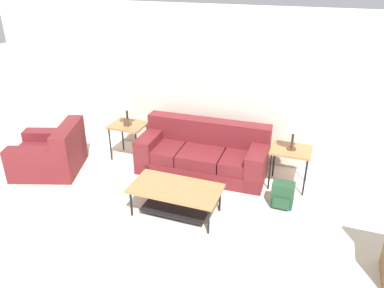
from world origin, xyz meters
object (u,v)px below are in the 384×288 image
(side_table_left, at_px, (128,128))
(side_table_right, at_px, (291,153))
(table_lamp_left, at_px, (126,102))
(coffee_table, at_px, (176,194))
(backpack, at_px, (283,195))
(table_lamp_right, at_px, (295,124))
(couch, at_px, (203,155))
(armchair, at_px, (51,155))

(side_table_left, bearing_deg, side_table_right, 0.00)
(side_table_right, bearing_deg, table_lamp_left, -180.00)
(coffee_table, height_order, backpack, coffee_table)
(coffee_table, height_order, side_table_right, side_table_right)
(backpack, bearing_deg, table_lamp_right, 89.92)
(side_table_left, height_order, side_table_right, same)
(side_table_right, distance_m, table_lamp_right, 0.48)
(couch, distance_m, table_lamp_left, 1.58)
(couch, bearing_deg, side_table_left, 179.87)
(armchair, bearing_deg, side_table_right, 12.65)
(couch, height_order, side_table_right, couch)
(side_table_left, relative_size, table_lamp_right, 1.19)
(backpack, bearing_deg, couch, 156.91)
(table_lamp_left, bearing_deg, armchair, -139.91)
(armchair, distance_m, coffee_table, 2.47)
(table_lamp_left, height_order, table_lamp_right, same)
(armchair, bearing_deg, backpack, 3.85)
(side_table_right, bearing_deg, table_lamp_right, -116.57)
(armchair, distance_m, side_table_right, 3.91)
(table_lamp_right, bearing_deg, backpack, -90.08)
(couch, xyz_separation_m, backpack, (1.39, -0.59, -0.11))
(couch, distance_m, side_table_right, 1.42)
(armchair, distance_m, table_lamp_right, 3.97)
(armchair, relative_size, backpack, 3.43)
(couch, distance_m, coffee_table, 1.28)
(couch, relative_size, side_table_right, 3.33)
(armchair, xyz_separation_m, side_table_right, (3.80, 0.85, 0.29))
(coffee_table, xyz_separation_m, table_lamp_right, (1.36, 1.28, 0.74))
(table_lamp_right, bearing_deg, table_lamp_left, 180.00)
(armchair, height_order, side_table_left, armchair)
(coffee_table, bearing_deg, armchair, 170.05)
(table_lamp_left, distance_m, table_lamp_right, 2.79)
(table_lamp_right, distance_m, backpack, 1.05)
(couch, height_order, side_table_left, couch)
(side_table_right, xyz_separation_m, backpack, (-0.00, -0.60, -0.39))
(coffee_table, relative_size, table_lamp_right, 2.31)
(side_table_right, bearing_deg, armchair, -167.35)
(armchair, height_order, side_table_right, armchair)
(side_table_right, relative_size, backpack, 1.69)
(armchair, bearing_deg, side_table_left, 40.09)
(side_table_left, bearing_deg, coffee_table, -42.01)
(armchair, relative_size, coffee_table, 1.05)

